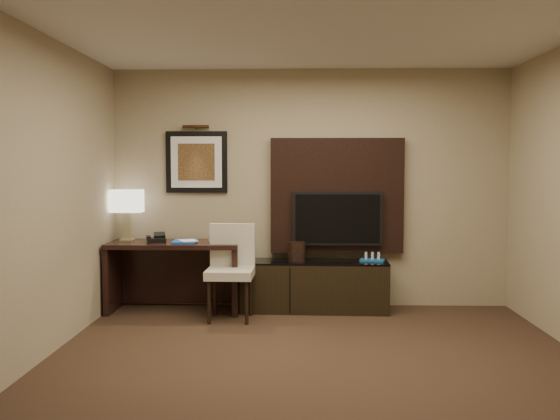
{
  "coord_description": "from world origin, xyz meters",
  "views": [
    {
      "loc": [
        -0.15,
        -4.63,
        1.6
      ],
      "look_at": [
        -0.33,
        1.8,
        1.15
      ],
      "focal_mm": 40.0,
      "sensor_mm": 36.0,
      "label": 1
    }
  ],
  "objects_px": {
    "desk": "(175,277)",
    "table_lamp": "(127,215)",
    "desk_phone": "(156,238)",
    "minibar_tray": "(372,257)",
    "desk_chair": "(230,272)",
    "water_bottle": "(211,234)",
    "credenza": "(314,286)",
    "tv": "(337,218)",
    "ice_bucket": "(297,251)"
  },
  "relations": [
    {
      "from": "water_bottle",
      "to": "ice_bucket",
      "type": "bearing_deg",
      "value": 0.67
    },
    {
      "from": "desk",
      "to": "table_lamp",
      "type": "xyz_separation_m",
      "value": [
        -0.55,
        0.1,
        0.68
      ]
    },
    {
      "from": "desk_phone",
      "to": "ice_bucket",
      "type": "xyz_separation_m",
      "value": [
        1.54,
        0.12,
        -0.16
      ]
    },
    {
      "from": "ice_bucket",
      "to": "minibar_tray",
      "type": "xyz_separation_m",
      "value": [
        0.83,
        0.0,
        -0.06
      ]
    },
    {
      "from": "desk",
      "to": "desk_phone",
      "type": "distance_m",
      "value": 0.48
    },
    {
      "from": "desk",
      "to": "desk_chair",
      "type": "bearing_deg",
      "value": -30.61
    },
    {
      "from": "desk",
      "to": "desk_chair",
      "type": "height_order",
      "value": "desk_chair"
    },
    {
      "from": "desk_chair",
      "to": "water_bottle",
      "type": "bearing_deg",
      "value": 121.99
    },
    {
      "from": "desk",
      "to": "credenza",
      "type": "bearing_deg",
      "value": 1.48
    },
    {
      "from": "tv",
      "to": "water_bottle",
      "type": "bearing_deg",
      "value": -174.54
    },
    {
      "from": "tv",
      "to": "credenza",
      "type": "bearing_deg",
      "value": -151.48
    },
    {
      "from": "ice_bucket",
      "to": "minibar_tray",
      "type": "bearing_deg",
      "value": 0.19
    },
    {
      "from": "desk",
      "to": "ice_bucket",
      "type": "distance_m",
      "value": 1.38
    },
    {
      "from": "desk",
      "to": "desk_phone",
      "type": "relative_size",
      "value": 7.24
    },
    {
      "from": "credenza",
      "to": "water_bottle",
      "type": "distance_m",
      "value": 1.28
    },
    {
      "from": "tv",
      "to": "minibar_tray",
      "type": "height_order",
      "value": "tv"
    },
    {
      "from": "credenza",
      "to": "ice_bucket",
      "type": "bearing_deg",
      "value": 176.75
    },
    {
      "from": "credenza",
      "to": "desk_phone",
      "type": "distance_m",
      "value": 1.82
    },
    {
      "from": "credenza",
      "to": "tv",
      "type": "xyz_separation_m",
      "value": [
        0.26,
        0.14,
        0.74
      ]
    },
    {
      "from": "credenza",
      "to": "desk_chair",
      "type": "relative_size",
      "value": 1.61
    },
    {
      "from": "water_bottle",
      "to": "desk_phone",
      "type": "bearing_deg",
      "value": -169.04
    },
    {
      "from": "water_bottle",
      "to": "minibar_tray",
      "type": "relative_size",
      "value": 0.67
    },
    {
      "from": "desk_chair",
      "to": "table_lamp",
      "type": "relative_size",
      "value": 1.71
    },
    {
      "from": "minibar_tray",
      "to": "desk_phone",
      "type": "bearing_deg",
      "value": -176.93
    },
    {
      "from": "tv",
      "to": "ice_bucket",
      "type": "relative_size",
      "value": 4.7
    },
    {
      "from": "desk",
      "to": "credenza",
      "type": "height_order",
      "value": "desk"
    },
    {
      "from": "desk_phone",
      "to": "minibar_tray",
      "type": "height_order",
      "value": "desk_phone"
    },
    {
      "from": "credenza",
      "to": "minibar_tray",
      "type": "relative_size",
      "value": 6.2
    },
    {
      "from": "table_lamp",
      "to": "credenza",
      "type": "bearing_deg",
      "value": -1.46
    },
    {
      "from": "desk_chair",
      "to": "table_lamp",
      "type": "bearing_deg",
      "value": 159.63
    },
    {
      "from": "desk",
      "to": "table_lamp",
      "type": "distance_m",
      "value": 0.88
    },
    {
      "from": "desk_phone",
      "to": "ice_bucket",
      "type": "bearing_deg",
      "value": -12.35
    },
    {
      "from": "table_lamp",
      "to": "ice_bucket",
      "type": "xyz_separation_m",
      "value": [
        1.9,
        -0.04,
        -0.4
      ]
    },
    {
      "from": "desk",
      "to": "tv",
      "type": "height_order",
      "value": "tv"
    },
    {
      "from": "table_lamp",
      "to": "desk_phone",
      "type": "xyz_separation_m",
      "value": [
        0.36,
        -0.16,
        -0.24
      ]
    },
    {
      "from": "tv",
      "to": "water_bottle",
      "type": "xyz_separation_m",
      "value": [
        -1.4,
        -0.13,
        -0.16
      ]
    },
    {
      "from": "desk_chair",
      "to": "ice_bucket",
      "type": "distance_m",
      "value": 0.84
    },
    {
      "from": "ice_bucket",
      "to": "desk_phone",
      "type": "bearing_deg",
      "value": -175.37
    },
    {
      "from": "desk_chair",
      "to": "minibar_tray",
      "type": "xyz_separation_m",
      "value": [
        1.53,
        0.45,
        0.1
      ]
    },
    {
      "from": "minibar_tray",
      "to": "tv",
      "type": "bearing_deg",
      "value": 162.52
    },
    {
      "from": "tv",
      "to": "desk_chair",
      "type": "height_order",
      "value": "tv"
    },
    {
      "from": "table_lamp",
      "to": "ice_bucket",
      "type": "relative_size",
      "value": 2.76
    },
    {
      "from": "desk_phone",
      "to": "table_lamp",
      "type": "bearing_deg",
      "value": 139.18
    },
    {
      "from": "desk",
      "to": "minibar_tray",
      "type": "xyz_separation_m",
      "value": [
        2.18,
        0.07,
        0.22
      ]
    },
    {
      "from": "desk_phone",
      "to": "water_bottle",
      "type": "relative_size",
      "value": 1.14
    },
    {
      "from": "desk",
      "to": "desk_chair",
      "type": "xyz_separation_m",
      "value": [
        0.65,
        -0.38,
        0.12
      ]
    },
    {
      "from": "desk",
      "to": "water_bottle",
      "type": "bearing_deg",
      "value": 7.65
    },
    {
      "from": "water_bottle",
      "to": "credenza",
      "type": "bearing_deg",
      "value": -0.29
    },
    {
      "from": "desk",
      "to": "water_bottle",
      "type": "xyz_separation_m",
      "value": [
        0.4,
        0.06,
        0.47
      ]
    },
    {
      "from": "desk",
      "to": "minibar_tray",
      "type": "bearing_deg",
      "value": 1.45
    }
  ]
}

